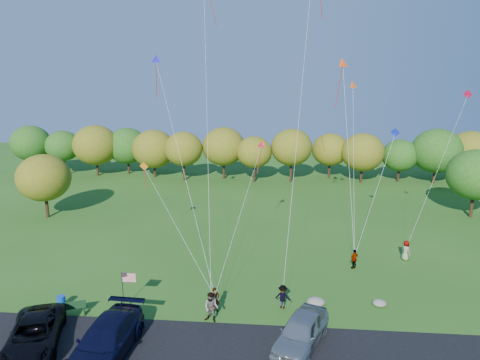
% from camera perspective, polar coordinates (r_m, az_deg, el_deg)
% --- Properties ---
extents(ground, '(140.00, 140.00, 0.00)m').
position_cam_1_polar(ground, '(28.74, -1.30, -17.59)').
color(ground, '#285618').
rests_on(ground, ground).
extents(asphalt_lane, '(44.00, 6.00, 0.06)m').
position_cam_1_polar(asphalt_lane, '(25.40, -2.35, -22.17)').
color(asphalt_lane, black).
rests_on(asphalt_lane, ground).
extents(treeline, '(77.06, 26.89, 8.47)m').
position_cam_1_polar(treeline, '(60.95, 1.98, 3.93)').
color(treeline, '#382614').
rests_on(treeline, ground).
extents(minivan_dark, '(4.40, 6.34, 1.61)m').
position_cam_1_polar(minivan_dark, '(27.93, -25.74, -17.99)').
color(minivan_dark, black).
rests_on(minivan_dark, asphalt_lane).
extents(minivan_navy, '(2.98, 6.57, 1.87)m').
position_cam_1_polar(minivan_navy, '(25.72, -17.49, -19.75)').
color(minivan_navy, black).
rests_on(minivan_navy, asphalt_lane).
extents(minivan_silver, '(3.92, 5.64, 1.78)m').
position_cam_1_polar(minivan_silver, '(25.66, 8.13, -19.41)').
color(minivan_silver, '#959B9F').
rests_on(minivan_silver, asphalt_lane).
extents(flyer_a, '(0.73, 0.72, 1.70)m').
position_cam_1_polar(flyer_a, '(28.70, -3.30, -15.68)').
color(flyer_a, '#4C4C59').
rests_on(flyer_a, ground).
extents(flyer_b, '(1.10, 0.96, 1.94)m').
position_cam_1_polar(flyer_b, '(27.69, -3.85, -16.58)').
color(flyer_b, '#4C4C59').
rests_on(flyer_b, ground).
extents(flyer_c, '(1.15, 0.82, 1.61)m').
position_cam_1_polar(flyer_c, '(29.25, 5.71, -15.23)').
color(flyer_c, '#4C4C59').
rests_on(flyer_c, ground).
extents(flyer_d, '(0.97, 0.89, 1.59)m').
position_cam_1_polar(flyer_d, '(35.71, 15.00, -10.14)').
color(flyer_d, '#4C4C59').
rests_on(flyer_d, ground).
extents(flyer_e, '(0.89, 0.99, 1.71)m').
position_cam_1_polar(flyer_e, '(38.53, 21.22, -8.75)').
color(flyer_e, '#4C4C59').
rests_on(flyer_e, ground).
extents(park_bench, '(1.67, 0.88, 0.96)m').
position_cam_1_polar(park_bench, '(30.48, -21.44, -15.54)').
color(park_bench, '#133519').
rests_on(park_bench, ground).
extents(trash_barrel, '(0.53, 0.53, 0.79)m').
position_cam_1_polar(trash_barrel, '(31.70, -22.71, -14.73)').
color(trash_barrel, '#0C3DBE').
rests_on(trash_barrel, ground).
extents(flag_assembly, '(0.95, 0.61, 2.56)m').
position_cam_1_polar(flag_assembly, '(29.50, -14.91, -12.94)').
color(flag_assembly, black).
rests_on(flag_assembly, ground).
extents(boulder_near, '(1.19, 0.94, 0.60)m').
position_cam_1_polar(boulder_near, '(30.01, 10.09, -15.70)').
color(boulder_near, gray).
rests_on(boulder_near, ground).
extents(boulder_far, '(0.90, 0.75, 0.47)m').
position_cam_1_polar(boulder_far, '(31.00, 18.09, -15.33)').
color(boulder_far, gray).
rests_on(boulder_far, ground).
extents(kites_aloft, '(26.11, 6.87, 18.36)m').
position_cam_1_polar(kites_aloft, '(37.19, 5.29, 17.61)').
color(kites_aloft, '#C9165D').
rests_on(kites_aloft, ground).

